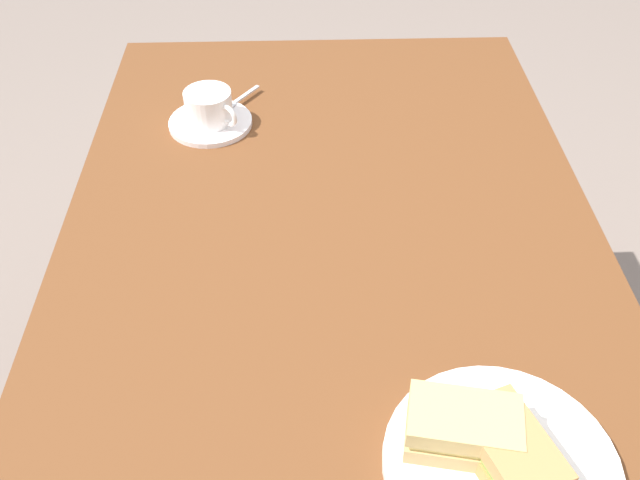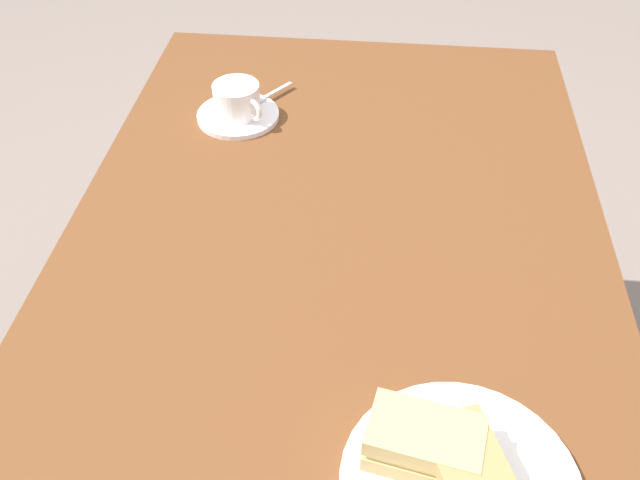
{
  "view_description": "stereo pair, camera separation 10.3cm",
  "coord_description": "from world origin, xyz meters",
  "px_view_note": "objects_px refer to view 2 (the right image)",
  "views": [
    {
      "loc": [
        0.8,
        -0.04,
        1.47
      ],
      "look_at": [
        0.04,
        -0.02,
        0.77
      ],
      "focal_mm": 39.44,
      "sensor_mm": 36.0,
      "label": 1
    },
    {
      "loc": [
        0.8,
        0.06,
        1.47
      ],
      "look_at": [
        0.04,
        -0.02,
        0.77
      ],
      "focal_mm": 39.44,
      "sensor_mm": 36.0,
      "label": 2
    }
  ],
  "objects_px": {
    "dining_table": "(334,290)",
    "sandwich_back": "(424,443)",
    "coffee_cup": "(237,99)",
    "coffee_saucer": "(238,115)",
    "spoon": "(267,96)",
    "sandwich_front": "(467,474)"
  },
  "relations": [
    {
      "from": "coffee_saucer",
      "to": "spoon",
      "type": "height_order",
      "value": "spoon"
    },
    {
      "from": "dining_table",
      "to": "sandwich_back",
      "type": "height_order",
      "value": "sandwich_back"
    },
    {
      "from": "dining_table",
      "to": "coffee_cup",
      "type": "relative_size",
      "value": 12.97
    },
    {
      "from": "dining_table",
      "to": "sandwich_front",
      "type": "distance_m",
      "value": 0.47
    },
    {
      "from": "coffee_cup",
      "to": "sandwich_back",
      "type": "bearing_deg",
      "value": 26.41
    },
    {
      "from": "dining_table",
      "to": "spoon",
      "type": "relative_size",
      "value": 14.88
    },
    {
      "from": "dining_table",
      "to": "sandwich_front",
      "type": "xyz_separation_m",
      "value": [
        0.4,
        0.17,
        0.16
      ]
    },
    {
      "from": "spoon",
      "to": "dining_table",
      "type": "bearing_deg",
      "value": 23.7
    },
    {
      "from": "sandwich_back",
      "to": "coffee_saucer",
      "type": "height_order",
      "value": "sandwich_back"
    },
    {
      "from": "spoon",
      "to": "sandwich_back",
      "type": "bearing_deg",
      "value": 21.5
    },
    {
      "from": "coffee_cup",
      "to": "spoon",
      "type": "height_order",
      "value": "coffee_cup"
    },
    {
      "from": "dining_table",
      "to": "coffee_cup",
      "type": "bearing_deg",
      "value": -146.06
    },
    {
      "from": "dining_table",
      "to": "spoon",
      "type": "bearing_deg",
      "value": -156.3
    },
    {
      "from": "sandwich_front",
      "to": "spoon",
      "type": "xyz_separation_m",
      "value": [
        -0.78,
        -0.34,
        -0.03
      ]
    },
    {
      "from": "dining_table",
      "to": "coffee_cup",
      "type": "height_order",
      "value": "coffee_cup"
    },
    {
      "from": "sandwich_back",
      "to": "coffee_cup",
      "type": "height_order",
      "value": "sandwich_back"
    },
    {
      "from": "sandwich_front",
      "to": "sandwich_back",
      "type": "distance_m",
      "value": 0.06
    },
    {
      "from": "dining_table",
      "to": "coffee_cup",
      "type": "xyz_separation_m",
      "value": [
        -0.31,
        -0.21,
        0.16
      ]
    },
    {
      "from": "sandwich_back",
      "to": "coffee_cup",
      "type": "bearing_deg",
      "value": -153.59
    },
    {
      "from": "sandwich_back",
      "to": "spoon",
      "type": "bearing_deg",
      "value": -158.5
    },
    {
      "from": "coffee_cup",
      "to": "coffee_saucer",
      "type": "bearing_deg",
      "value": -130.7
    },
    {
      "from": "sandwich_front",
      "to": "dining_table",
      "type": "bearing_deg",
      "value": -156.56
    }
  ]
}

